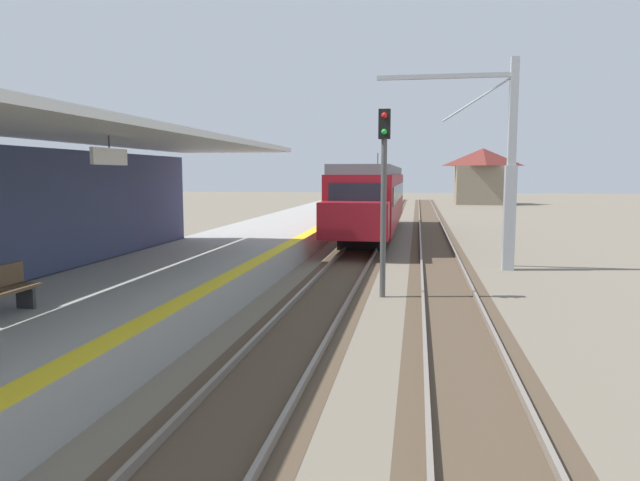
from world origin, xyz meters
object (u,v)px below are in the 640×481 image
object	(u,v)px
catenary_pylon_far_side	(502,170)
distant_trackside_house	(482,175)
approaching_train	(373,197)
rail_signal_post	(384,183)

from	to	relation	value
catenary_pylon_far_side	distant_trackside_house	size ratio (longest dim) A/B	1.14
approaching_train	distant_trackside_house	bearing A→B (deg)	74.94
approaching_train	catenary_pylon_far_side	world-z (taller)	catenary_pylon_far_side
approaching_train	catenary_pylon_far_side	distance (m)	12.23
catenary_pylon_far_side	approaching_train	bearing A→B (deg)	116.60
approaching_train	rail_signal_post	bearing A→B (deg)	-84.55
rail_signal_post	distant_trackside_house	bearing A→B (deg)	81.10
approaching_train	distant_trackside_house	world-z (taller)	distant_trackside_house
rail_signal_post	distant_trackside_house	xyz separation A→B (m)	(8.26, 52.73, 0.14)
approaching_train	distant_trackside_house	xyz separation A→B (m)	(9.81, 36.46, 1.16)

